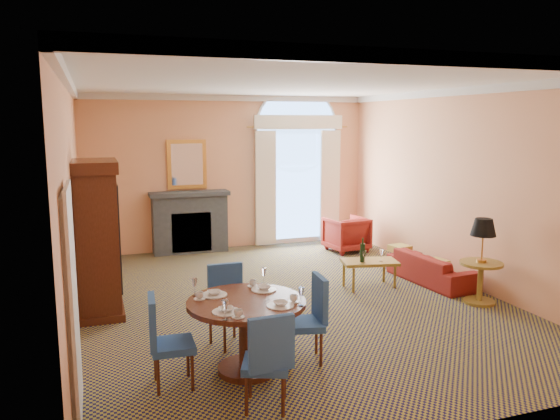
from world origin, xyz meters
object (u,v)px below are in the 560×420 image
object	(u,v)px
sofa	(432,268)
coffee_table	(369,262)
armchair	(346,234)
side_table	(482,251)
armoire	(97,240)
dining_table	(246,319)

from	to	relation	value
sofa	coffee_table	world-z (taller)	coffee_table
sofa	armchair	bearing A→B (deg)	3.16
sofa	side_table	xyz separation A→B (m)	(0.05, -1.14, 0.55)
sofa	armchair	distance (m)	2.53
sofa	side_table	bearing A→B (deg)	177.26
sofa	coffee_table	bearing A→B (deg)	80.61
armoire	side_table	size ratio (longest dim) A/B	1.72
armchair	side_table	xyz separation A→B (m)	(0.42, -3.64, 0.43)
dining_table	sofa	xyz separation A→B (m)	(3.82, 2.19, -0.35)
sofa	side_table	size ratio (longest dim) A/B	1.33
armchair	side_table	world-z (taller)	side_table
armchair	coffee_table	size ratio (longest dim) A/B	0.82
armchair	coffee_table	bearing A→B (deg)	65.19
dining_table	sofa	world-z (taller)	dining_table
armoire	coffee_table	distance (m)	4.18
armoire	sofa	world-z (taller)	armoire
side_table	dining_table	bearing A→B (deg)	-164.81
sofa	side_table	distance (m)	1.27
armoire	side_table	xyz separation A→B (m)	(5.32, -1.43, -0.24)
armoire	sofa	distance (m)	5.34
armoire	coffee_table	bearing A→B (deg)	-2.85
dining_table	coffee_table	distance (m)	3.52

